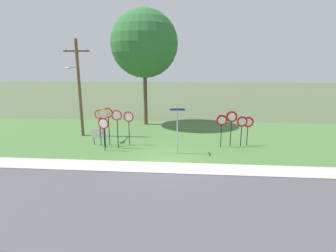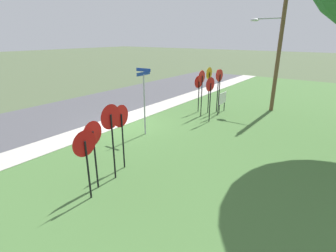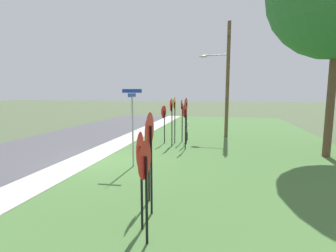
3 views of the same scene
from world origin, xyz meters
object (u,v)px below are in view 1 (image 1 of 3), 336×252
at_px(yield_sign_far_right, 248,124).
at_px(stop_sign_far_center, 129,121).
at_px(utility_pole, 78,85).
at_px(stop_sign_center_tall, 104,127).
at_px(stop_sign_far_right, 108,118).
at_px(yield_sign_near_left, 242,124).
at_px(notice_board, 99,134).
at_px(stop_sign_far_left, 104,119).
at_px(yield_sign_near_right, 222,123).
at_px(yield_sign_far_left, 232,120).
at_px(street_name_post, 177,126).
at_px(stop_sign_near_right, 117,121).
at_px(oak_tree_left, 144,44).
at_px(stop_sign_near_left, 100,120).

bearing_deg(yield_sign_far_right, stop_sign_far_center, -175.16).
bearing_deg(utility_pole, stop_sign_center_tall, -48.99).
bearing_deg(stop_sign_far_right, stop_sign_far_center, 10.40).
bearing_deg(stop_sign_center_tall, yield_sign_near_left, 18.83).
xyz_separation_m(stop_sign_far_right, notice_board, (-0.76, -0.07, -1.18)).
xyz_separation_m(stop_sign_far_center, yield_sign_near_left, (8.17, 0.24, -0.17)).
bearing_deg(notice_board, stop_sign_far_left, -45.11).
relative_size(stop_sign_far_right, yield_sign_near_right, 1.17).
relative_size(yield_sign_near_left, yield_sign_far_left, 0.86).
relative_size(yield_sign_near_right, yield_sign_far_left, 0.92).
distance_m(stop_sign_far_right, yield_sign_far_right, 10.15).
bearing_deg(yield_sign_far_left, stop_sign_far_right, -179.69).
xyz_separation_m(stop_sign_far_right, street_name_post, (5.09, -1.47, -0.12)).
height_order(stop_sign_near_right, street_name_post, street_name_post).
xyz_separation_m(yield_sign_far_left, notice_board, (-9.64, -0.47, -1.12)).
bearing_deg(stop_sign_center_tall, stop_sign_far_left, 113.19).
height_order(yield_sign_near_right, oak_tree_left, oak_tree_left).
relative_size(stop_sign_far_left, yield_sign_far_left, 1.09).
relative_size(stop_sign_far_center, yield_sign_near_right, 1.05).
xyz_separation_m(stop_sign_far_right, stop_sign_center_tall, (0.08, -1.34, -0.34)).
bearing_deg(stop_sign_far_left, notice_board, 135.39).
height_order(yield_sign_far_left, notice_board, yield_sign_far_left).
bearing_deg(stop_sign_far_right, notice_board, -170.38).
distance_m(stop_sign_near_right, stop_sign_far_right, 1.11).
bearing_deg(oak_tree_left, stop_sign_far_center, -90.68).
xyz_separation_m(stop_sign_far_left, yield_sign_near_right, (8.25, 0.84, -0.29)).
xyz_separation_m(stop_sign_near_right, yield_sign_far_right, (9.27, 1.38, -0.41)).
xyz_separation_m(stop_sign_far_left, yield_sign_far_left, (8.97, 1.13, -0.12)).
bearing_deg(stop_sign_near_left, notice_board, 125.97).
relative_size(stop_sign_near_right, yield_sign_far_right, 1.28).
height_order(stop_sign_near_left, oak_tree_left, oak_tree_left).
xyz_separation_m(yield_sign_far_right, notice_board, (-10.88, -0.73, -0.76)).
xyz_separation_m(stop_sign_near_right, stop_sign_center_tall, (-0.77, -0.63, -0.33)).
distance_m(stop_sign_far_center, yield_sign_far_right, 8.68).
bearing_deg(stop_sign_center_tall, stop_sign_near_right, 47.53).
bearing_deg(yield_sign_far_left, stop_sign_far_left, -175.10).
relative_size(stop_sign_near_right, stop_sign_far_center, 1.10).
relative_size(yield_sign_near_left, utility_pole, 0.29).
xyz_separation_m(yield_sign_near_left, yield_sign_far_left, (-0.75, 0.00, 0.29)).
distance_m(yield_sign_far_left, notice_board, 9.72).
bearing_deg(yield_sign_far_right, stop_sign_far_left, -170.77).
bearing_deg(stop_sign_near_left, stop_sign_center_tall, -60.96).
relative_size(stop_sign_near_right, street_name_post, 0.85).
distance_m(yield_sign_near_right, yield_sign_far_left, 0.79).
xyz_separation_m(stop_sign_near_right, street_name_post, (4.24, -0.76, -0.10)).
height_order(stop_sign_far_center, street_name_post, street_name_post).
bearing_deg(notice_board, utility_pole, 133.67).
relative_size(stop_sign_far_left, street_name_post, 0.88).
xyz_separation_m(stop_sign_near_left, yield_sign_near_left, (10.17, 0.74, -0.26)).
xyz_separation_m(stop_sign_near_left, stop_sign_center_tall, (0.62, -1.00, -0.25)).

